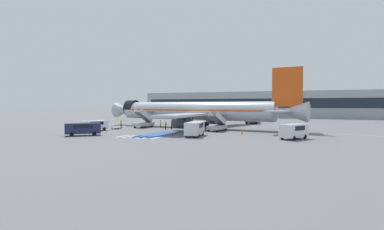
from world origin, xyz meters
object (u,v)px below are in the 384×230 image
at_px(baggage_cart, 117,128).
at_px(terminal_building, 263,105).
at_px(ground_crew_0, 121,123).
at_px(ground_crew_2, 166,125).
at_px(service_van_2, 94,125).
at_px(ground_crew_1, 172,124).
at_px(boarding_stairs_aft, 217,126).
at_px(service_van_3, 83,128).
at_px(service_van_0, 195,128).
at_px(ground_crew_3, 161,123).
at_px(boarding_stairs_forward, 144,123).
at_px(traffic_cone_0, 242,133).
at_px(service_van_1, 294,130).
at_px(airliner, 196,111).
at_px(fuel_tanker, 253,117).

bearing_deg(baggage_cart, terminal_building, 55.92).
relative_size(ground_crew_0, ground_crew_2, 0.99).
height_order(service_van_2, terminal_building, terminal_building).
distance_m(baggage_cart, ground_crew_1, 11.30).
bearing_deg(boarding_stairs_aft, service_van_3, -129.71).
height_order(ground_crew_0, terminal_building, terminal_building).
bearing_deg(boarding_stairs_aft, service_van_0, -84.88).
xyz_separation_m(service_van_2, service_van_3, (4.09, -7.43, 0.03)).
distance_m(ground_crew_3, terminal_building, 66.07).
relative_size(boarding_stairs_forward, service_van_0, 0.95).
distance_m(boarding_stairs_aft, baggage_cart, 20.67).
height_order(service_van_2, baggage_cart, service_van_2).
relative_size(ground_crew_1, traffic_cone_0, 3.31).
bearing_deg(terminal_building, service_van_1, -77.87).
bearing_deg(ground_crew_2, boarding_stairs_aft, -81.67).
xyz_separation_m(service_van_3, terminal_building, (14.93, 83.91, 3.83)).
height_order(service_van_2, ground_crew_1, service_van_2).
bearing_deg(service_van_3, airliner, -71.01).
bearing_deg(boarding_stairs_aft, service_van_2, -150.61).
xyz_separation_m(airliner, terminal_building, (4.14, 62.52, 1.45)).
height_order(boarding_stairs_forward, boarding_stairs_aft, boarding_stairs_forward).
xyz_separation_m(fuel_tanker, traffic_cone_0, (3.99, -29.83, -1.52)).
xyz_separation_m(baggage_cart, terminal_building, (18.02, 71.02, 4.77)).
xyz_separation_m(airliner, fuel_tanker, (8.15, 20.13, -1.79)).
height_order(boarding_stairs_forward, traffic_cone_0, boarding_stairs_forward).
bearing_deg(baggage_cart, service_van_1, -28.88).
relative_size(service_van_0, terminal_building, 0.06).
bearing_deg(traffic_cone_0, baggage_cart, 177.35).
height_order(boarding_stairs_forward, service_van_2, boarding_stairs_forward).
distance_m(service_van_2, ground_crew_3, 13.92).
bearing_deg(service_van_3, service_van_0, -115.55).
distance_m(service_van_2, baggage_cart, 5.63).
bearing_deg(traffic_cone_0, service_van_3, -152.98).
height_order(fuel_tanker, service_van_3, fuel_tanker).
height_order(service_van_0, service_van_1, service_van_0).
height_order(airliner, terminal_building, airliner).
bearing_deg(service_van_0, boarding_stairs_aft, -101.72).
bearing_deg(traffic_cone_0, ground_crew_2, 168.19).
xyz_separation_m(boarding_stairs_forward, service_van_3, (0.05, -18.32, 0.18)).
xyz_separation_m(boarding_stairs_aft, ground_crew_1, (-9.72, 0.41, 0.06)).
distance_m(boarding_stairs_aft, service_van_2, 23.08).
distance_m(service_van_1, ground_crew_2, 25.57).
xyz_separation_m(service_van_3, ground_crew_3, (3.77, 18.91, -0.24)).
distance_m(ground_crew_2, traffic_cone_0, 16.32).
bearing_deg(service_van_0, terminal_building, -97.88).
bearing_deg(terminal_building, baggage_cart, -104.24).
bearing_deg(ground_crew_0, ground_crew_3, 153.73).
xyz_separation_m(baggage_cart, ground_crew_0, (-1.58, 3.76, 0.69)).
bearing_deg(service_van_1, ground_crew_0, -165.47).
bearing_deg(fuel_tanker, service_van_3, -118.01).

